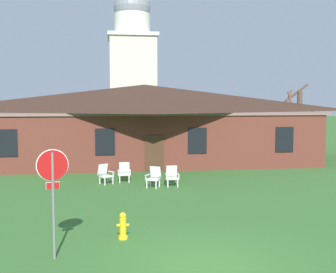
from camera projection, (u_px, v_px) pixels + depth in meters
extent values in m
plane|color=#336028|center=(206.00, 264.00, 10.40)|extent=(200.00, 200.00, 0.00)
cube|color=brown|center=(145.00, 137.00, 28.89)|extent=(21.12, 10.00, 3.20)
cube|color=#795B55|center=(145.00, 112.00, 28.75)|extent=(21.54, 10.20, 0.16)
pyramid|color=#382319|center=(145.00, 98.00, 28.67)|extent=(21.97, 10.40, 1.81)
cube|color=black|center=(7.00, 143.00, 22.85)|extent=(1.10, 0.06, 1.50)
cube|color=black|center=(105.00, 142.00, 23.56)|extent=(1.10, 0.06, 1.50)
cube|color=black|center=(197.00, 141.00, 24.26)|extent=(1.10, 0.06, 1.50)
cube|color=black|center=(284.00, 139.00, 24.97)|extent=(1.10, 0.06, 1.50)
cube|color=#422819|center=(154.00, 153.00, 23.99)|extent=(1.10, 0.06, 2.10)
cube|color=beige|center=(133.00, 89.00, 45.05)|extent=(4.80, 4.80, 10.69)
cube|color=silver|center=(132.00, 37.00, 44.59)|extent=(5.18, 5.18, 0.36)
cylinder|color=silver|center=(132.00, 25.00, 44.49)|extent=(3.80, 3.80, 2.20)
sphere|color=gray|center=(132.00, 7.00, 44.34)|extent=(3.88, 3.88, 3.88)
cylinder|color=slate|center=(53.00, 206.00, 10.62)|extent=(0.07, 0.07, 2.74)
cylinder|color=white|center=(52.00, 165.00, 10.54)|extent=(0.78, 0.24, 0.81)
cylinder|color=#B71414|center=(53.00, 165.00, 10.52)|extent=(0.73, 0.23, 0.76)
cube|color=#B71414|center=(53.00, 186.00, 10.57)|extent=(0.31, 0.11, 0.16)
cube|color=white|center=(53.00, 185.00, 10.59)|extent=(0.33, 0.11, 0.18)
cube|color=silver|center=(113.00, 180.00, 20.43)|extent=(0.07, 0.07, 0.36)
cube|color=silver|center=(105.00, 182.00, 20.13)|extent=(0.07, 0.07, 0.36)
cube|color=silver|center=(108.00, 179.00, 20.76)|extent=(0.07, 0.07, 0.36)
cube|color=silver|center=(100.00, 180.00, 20.46)|extent=(0.07, 0.07, 0.36)
cube|color=silver|center=(106.00, 176.00, 20.43)|extent=(0.74, 0.73, 0.05)
cube|color=silver|center=(103.00, 169.00, 20.63)|extent=(0.53, 0.45, 0.54)
cube|color=silver|center=(111.00, 172.00, 20.59)|extent=(0.31, 0.42, 0.03)
cube|color=silver|center=(113.00, 174.00, 20.48)|extent=(0.06, 0.06, 0.22)
cube|color=silver|center=(101.00, 173.00, 20.20)|extent=(0.31, 0.42, 0.03)
cube|color=silver|center=(103.00, 176.00, 20.09)|extent=(0.06, 0.06, 0.22)
cube|color=silver|center=(129.00, 179.00, 20.80)|extent=(0.05, 0.05, 0.36)
cube|color=silver|center=(120.00, 179.00, 20.76)|extent=(0.05, 0.05, 0.36)
cube|color=silver|center=(129.00, 177.00, 21.24)|extent=(0.05, 0.05, 0.36)
cube|color=silver|center=(120.00, 178.00, 21.20)|extent=(0.05, 0.05, 0.36)
cube|color=silver|center=(124.00, 174.00, 20.98)|extent=(0.56, 0.54, 0.05)
cube|color=silver|center=(124.00, 167.00, 21.27)|extent=(0.52, 0.21, 0.54)
cube|color=silver|center=(130.00, 170.00, 20.97)|extent=(0.08, 0.47, 0.03)
cube|color=silver|center=(130.00, 173.00, 20.82)|extent=(0.04, 0.04, 0.22)
cube|color=silver|center=(118.00, 171.00, 20.92)|extent=(0.08, 0.47, 0.03)
cube|color=silver|center=(118.00, 173.00, 20.77)|extent=(0.04, 0.04, 0.22)
cube|color=white|center=(156.00, 185.00, 19.33)|extent=(0.07, 0.07, 0.36)
cube|color=white|center=(147.00, 184.00, 19.48)|extent=(0.07, 0.07, 0.36)
cube|color=white|center=(159.00, 183.00, 19.75)|extent=(0.07, 0.07, 0.36)
cube|color=white|center=(150.00, 183.00, 19.90)|extent=(0.07, 0.07, 0.36)
cube|color=white|center=(153.00, 179.00, 19.60)|extent=(0.72, 0.71, 0.05)
cube|color=white|center=(155.00, 172.00, 19.86)|extent=(0.54, 0.40, 0.54)
cube|color=white|center=(159.00, 176.00, 19.47)|extent=(0.26, 0.44, 0.03)
cube|color=white|center=(158.00, 179.00, 19.32)|extent=(0.05, 0.05, 0.22)
cube|color=white|center=(147.00, 175.00, 19.66)|extent=(0.26, 0.44, 0.03)
cube|color=white|center=(146.00, 178.00, 19.51)|extent=(0.05, 0.05, 0.22)
cube|color=white|center=(178.00, 183.00, 19.67)|extent=(0.05, 0.05, 0.36)
cube|color=white|center=(168.00, 184.00, 19.63)|extent=(0.05, 0.05, 0.36)
cube|color=white|center=(177.00, 182.00, 20.11)|extent=(0.05, 0.05, 0.36)
cube|color=white|center=(167.00, 182.00, 20.07)|extent=(0.05, 0.05, 0.36)
cube|color=white|center=(172.00, 178.00, 19.85)|extent=(0.56, 0.54, 0.05)
cube|color=white|center=(172.00, 171.00, 20.13)|extent=(0.52, 0.21, 0.54)
cube|color=white|center=(178.00, 174.00, 19.84)|extent=(0.08, 0.47, 0.03)
cube|color=white|center=(179.00, 177.00, 19.69)|extent=(0.04, 0.04, 0.22)
cube|color=white|center=(166.00, 174.00, 19.79)|extent=(0.08, 0.47, 0.03)
cube|color=white|center=(166.00, 177.00, 19.64)|extent=(0.04, 0.04, 0.22)
cylinder|color=brown|center=(299.00, 124.00, 30.49)|extent=(0.36, 0.36, 4.76)
cylinder|color=brown|center=(289.00, 98.00, 30.74)|extent=(1.17, 1.45, 1.21)
cylinder|color=brown|center=(296.00, 93.00, 31.14)|extent=(1.78, 0.35, 1.43)
cylinder|color=brown|center=(300.00, 112.00, 30.10)|extent=(0.78, 0.42, 0.89)
cylinder|color=brown|center=(308.00, 118.00, 30.51)|extent=(0.24, 1.48, 1.43)
cylinder|color=brown|center=(291.00, 102.00, 30.34)|extent=(0.31, 1.40, 1.61)
cylinder|color=gold|center=(123.00, 238.00, 12.28)|extent=(0.28, 0.28, 0.08)
cylinder|color=gold|center=(123.00, 227.00, 12.25)|extent=(0.20, 0.20, 0.55)
sphere|color=gold|center=(123.00, 216.00, 12.22)|extent=(0.20, 0.20, 0.20)
cylinder|color=gold|center=(118.00, 225.00, 12.23)|extent=(0.10, 0.08, 0.08)
cylinder|color=gold|center=(127.00, 225.00, 12.26)|extent=(0.10, 0.08, 0.08)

